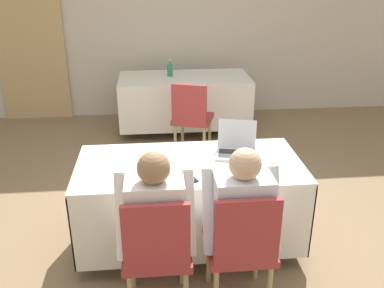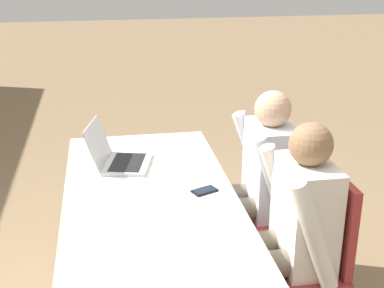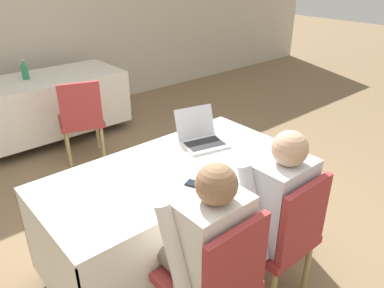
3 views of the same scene
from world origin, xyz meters
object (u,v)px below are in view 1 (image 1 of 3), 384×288
(laptop, at_px, (236,148))
(water_bottle, at_px, (170,69))
(cell_phone, at_px, (190,179))
(person_checkered_shirt, at_px, (156,219))
(chair_far_spare, at_px, (191,115))
(person_white_shirt, at_px, (240,215))
(chair_near_right, at_px, (242,244))
(chair_near_left, at_px, (157,249))

(laptop, relative_size, water_bottle, 1.68)
(cell_phone, relative_size, person_checkered_shirt, 0.12)
(chair_far_spare, bearing_deg, person_white_shirt, 110.54)
(chair_near_right, relative_size, person_checkered_shirt, 0.78)
(chair_near_left, relative_size, person_checkered_shirt, 0.78)
(chair_near_right, xyz_separation_m, person_white_shirt, (0.00, 0.10, 0.16))
(chair_near_left, bearing_deg, laptop, -127.61)
(water_bottle, bearing_deg, chair_near_left, -94.24)
(chair_far_spare, bearing_deg, laptop, 115.53)
(chair_near_right, xyz_separation_m, person_checkered_shirt, (-0.55, 0.10, 0.16))
(laptop, height_order, chair_far_spare, laptop)
(chair_near_left, bearing_deg, chair_near_right, -180.00)
(water_bottle, relative_size, person_checkered_shirt, 0.20)
(chair_near_right, bearing_deg, cell_phone, -57.29)
(water_bottle, xyz_separation_m, chair_far_spare, (0.20, -0.90, -0.35))
(cell_phone, relative_size, person_white_shirt, 0.12)
(chair_near_right, relative_size, person_white_shirt, 0.78)
(laptop, distance_m, cell_phone, 0.58)
(chair_near_right, height_order, person_white_shirt, person_white_shirt)
(cell_phone, relative_size, chair_far_spare, 0.16)
(water_bottle, distance_m, person_white_shirt, 3.32)
(laptop, xyz_separation_m, chair_near_right, (-0.12, -0.86, -0.29))
(person_white_shirt, bearing_deg, cell_phone, -50.29)
(laptop, height_order, chair_near_left, laptop)
(chair_near_right, bearing_deg, laptop, -97.64)
(chair_far_spare, height_order, person_checkered_shirt, person_checkered_shirt)
(cell_phone, xyz_separation_m, chair_near_right, (0.29, -0.46, -0.25))
(laptop, distance_m, person_white_shirt, 0.78)
(person_checkered_shirt, bearing_deg, person_white_shirt, -180.00)
(laptop, bearing_deg, chair_far_spare, 110.80)
(laptop, height_order, person_white_shirt, person_white_shirt)
(person_checkered_shirt, relative_size, person_white_shirt, 1.00)
(laptop, distance_m, chair_near_left, 1.12)
(laptop, height_order, chair_near_right, laptop)
(chair_near_right, bearing_deg, chair_far_spare, -87.91)
(water_bottle, distance_m, chair_far_spare, 0.99)
(chair_far_spare, bearing_deg, water_bottle, -58.90)
(water_bottle, height_order, chair_near_left, water_bottle)
(cell_phone, bearing_deg, person_checkered_shirt, -149.41)
(chair_far_spare, bearing_deg, person_checkered_shirt, 97.60)
(laptop, distance_m, water_bottle, 2.58)
(water_bottle, bearing_deg, person_white_shirt, -84.89)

